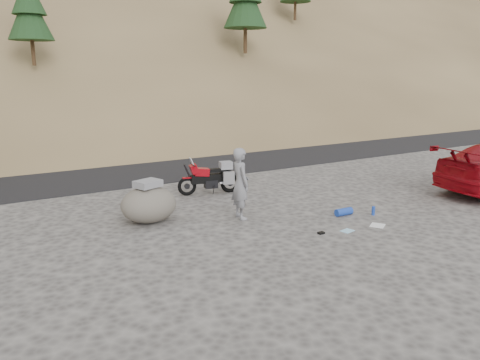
# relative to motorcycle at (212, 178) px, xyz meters

# --- Properties ---
(ground) EXTENTS (140.00, 140.00, 0.00)m
(ground) POSITION_rel_motorcycle_xyz_m (0.46, -3.42, -0.53)
(ground) COLOR #44413F
(ground) RESTS_ON ground
(road) EXTENTS (120.00, 7.00, 0.05)m
(road) POSITION_rel_motorcycle_xyz_m (0.46, 5.58, -0.53)
(road) COLOR black
(road) RESTS_ON ground
(motorcycle) EXTENTS (2.06, 0.86, 1.24)m
(motorcycle) POSITION_rel_motorcycle_xyz_m (0.00, 0.00, 0.00)
(motorcycle) COLOR black
(motorcycle) RESTS_ON ground
(man) EXTENTS (0.55, 0.76, 1.93)m
(man) POSITION_rel_motorcycle_xyz_m (-0.59, -2.76, -0.53)
(man) COLOR gray
(man) RESTS_ON ground
(boulder) EXTENTS (1.62, 1.43, 1.13)m
(boulder) POSITION_rel_motorcycle_xyz_m (-2.83, -1.82, -0.03)
(boulder) COLOR #57504A
(boulder) RESTS_ON ground
(gear_white_cloth) EXTENTS (0.51, 0.50, 0.01)m
(gear_white_cloth) POSITION_rel_motorcycle_xyz_m (2.09, -5.16, -0.52)
(gear_white_cloth) COLOR white
(gear_white_cloth) RESTS_ON ground
(gear_blue_mat) EXTENTS (0.52, 0.23, 0.21)m
(gear_blue_mat) POSITION_rel_motorcycle_xyz_m (1.97, -4.04, -0.43)
(gear_blue_mat) COLOR #1C3FA8
(gear_blue_mat) RESTS_ON ground
(gear_bottle) EXTENTS (0.11, 0.11, 0.25)m
(gear_bottle) POSITION_rel_motorcycle_xyz_m (2.69, -4.44, -0.40)
(gear_bottle) COLOR #1C3FA8
(gear_bottle) RESTS_ON ground
(gear_glove_a) EXTENTS (0.16, 0.12, 0.05)m
(gear_glove_a) POSITION_rel_motorcycle_xyz_m (0.43, -4.89, -0.51)
(gear_glove_a) COLOR black
(gear_glove_a) RESTS_ON ground
(gear_blue_cloth) EXTENTS (0.37, 0.30, 0.01)m
(gear_blue_cloth) POSITION_rel_motorcycle_xyz_m (1.12, -5.07, -0.52)
(gear_blue_cloth) COLOR #98CEEB
(gear_blue_cloth) RESTS_ON ground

